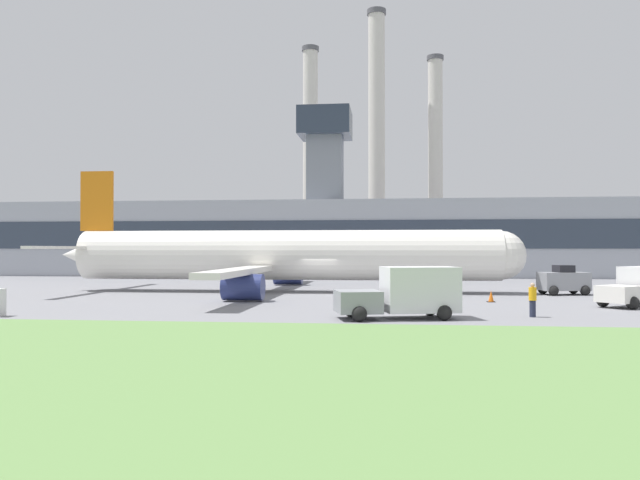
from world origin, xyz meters
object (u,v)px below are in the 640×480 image
baggage_truck (405,293)px  pushback_tug (564,282)px  ground_crew_person (533,300)px  airplane (281,256)px

baggage_truck → pushback_tug: bearing=54.9°
baggage_truck → ground_crew_person: size_ratio=3.65×
pushback_tug → baggage_truck: size_ratio=0.60×
baggage_truck → ground_crew_person: (5.97, 1.29, -0.35)m
airplane → pushback_tug: size_ratio=9.93×
airplane → ground_crew_person: airplane is taller
pushback_tug → airplane: bearing=178.0°
ground_crew_person → baggage_truck: bearing=-167.8°
pushback_tug → ground_crew_person: pushback_tug is taller
airplane → ground_crew_person: 21.53m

